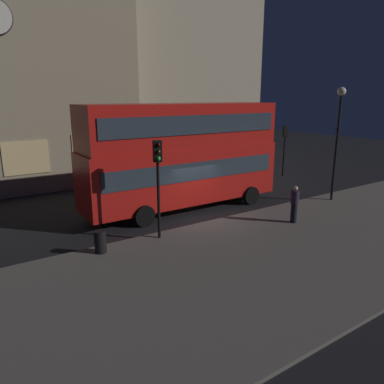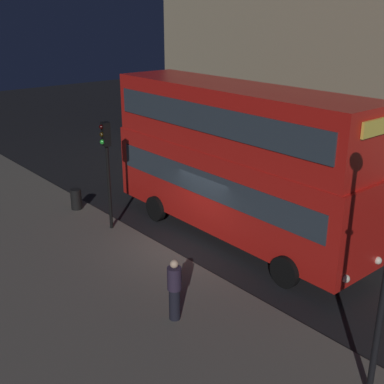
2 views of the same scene
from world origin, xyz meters
name	(u,v)px [view 1 (image 1 of 2)]	position (x,y,z in m)	size (l,w,h in m)	color
ground_plane	(202,219)	(0.00, 0.00, 0.00)	(80.00, 80.00, 0.00)	black
sidewalk_slab	(279,253)	(0.00, -4.99, 0.06)	(44.00, 8.77, 0.12)	#5B564F
building_with_clock	(2,65)	(-6.02, 14.19, 7.78)	(15.08, 9.59, 15.56)	tan
building_plain_facade	(168,55)	(7.45, 15.66, 9.33)	(15.59, 7.51, 18.65)	tan
double_decker_bus	(183,152)	(0.17, 1.98, 3.06)	(10.81, 2.95, 5.49)	red
traffic_light_near_kerb	(158,169)	(-3.06, -1.20, 3.02)	(0.37, 0.39, 4.04)	black
traffic_light_far_side	(285,140)	(10.91, 4.85, 2.71)	(0.37, 0.39, 3.76)	black
street_lamp	(339,124)	(7.91, -1.57, 4.38)	(0.45, 0.45, 6.18)	black
pedestrian	(294,204)	(3.07, -3.02, 1.01)	(0.38, 0.38, 1.74)	black
litter_bin	(100,242)	(-5.62, -1.26, 0.55)	(0.44, 0.44, 0.85)	black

